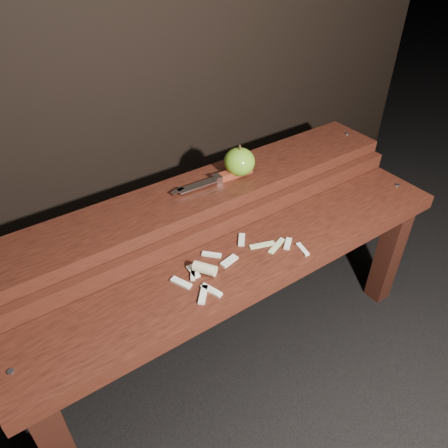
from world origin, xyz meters
TOP-DOWN VIEW (x-y plane):
  - ground at (0.00, 0.00)m, footprint 60.00×60.00m
  - bench_front_tier at (0.00, -0.06)m, footprint 1.20×0.20m
  - bench_rear_tier at (0.00, 0.17)m, footprint 1.20×0.21m
  - apple at (0.13, 0.17)m, footprint 0.09×0.09m
  - knife at (0.08, 0.17)m, footprint 0.24×0.04m
  - apple_scraps at (-0.08, -0.04)m, footprint 0.33×0.16m

SIDE VIEW (x-z plane):
  - ground at x=0.00m, z-range 0.00..0.00m
  - bench_front_tier at x=0.00m, z-range 0.14..0.56m
  - bench_rear_tier at x=0.00m, z-range 0.16..0.67m
  - apple_scraps at x=-0.08m, z-range 0.41..0.44m
  - knife at x=0.08m, z-range 0.50..0.52m
  - apple at x=0.13m, z-range 0.49..0.58m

